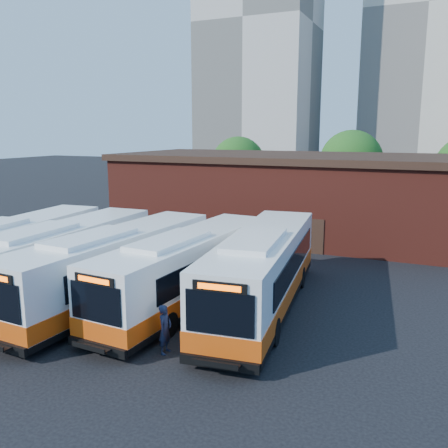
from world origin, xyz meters
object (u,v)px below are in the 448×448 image
at_px(bus_east, 263,273).
at_px(transit_worker, 165,329).
at_px(bus_farwest, 9,256).
at_px(bus_mideast, 188,272).
at_px(bus_west, 58,263).
at_px(bus_midwest, 115,269).

distance_m(bus_east, transit_worker, 6.15).
height_order(bus_farwest, bus_mideast, bus_farwest).
height_order(bus_farwest, bus_east, bus_east).
distance_m(bus_west, bus_east, 10.40).
xyz_separation_m(bus_farwest, bus_midwest, (6.70, 0.24, 0.01)).
height_order(bus_west, bus_mideast, bus_west).
bearing_deg(bus_farwest, transit_worker, -21.86).
bearing_deg(bus_mideast, bus_midwest, -157.04).
bearing_deg(bus_farwest, bus_east, 4.62).
height_order(bus_midwest, bus_east, bus_east).
bearing_deg(bus_west, bus_east, 11.35).
bearing_deg(bus_midwest, bus_east, 20.95).
bearing_deg(bus_east, bus_midwest, -169.23).
bearing_deg(transit_worker, bus_mideast, 15.72).
bearing_deg(bus_west, transit_worker, -24.40).
distance_m(bus_farwest, bus_mideast, 10.13).
xyz_separation_m(bus_east, transit_worker, (-1.81, -5.83, -0.77)).
distance_m(bus_midwest, bus_mideast, 3.54).
bearing_deg(transit_worker, bus_west, 64.68).
distance_m(bus_west, bus_mideast, 6.83).
bearing_deg(bus_west, bus_mideast, 10.13).
height_order(bus_midwest, transit_worker, bus_midwest).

